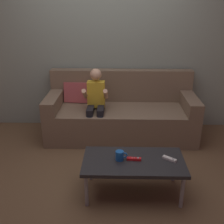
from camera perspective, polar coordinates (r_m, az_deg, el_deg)
name	(u,v)px	position (r m, az deg, el deg)	size (l,w,h in m)	color
ground_plane	(100,181)	(3.09, -2.62, -14.09)	(8.63, 8.63, 0.00)	brown
wall_back	(105,44)	(4.05, -1.43, 14.02)	(4.32, 0.05, 2.50)	gray
couch	(120,114)	(3.92, 1.76, -0.50)	(2.06, 0.80, 0.90)	#75604C
person_seated_on_couch	(96,102)	(3.66, -3.41, 2.18)	(0.33, 0.40, 1.00)	black
coffee_table	(134,163)	(2.74, 4.53, -10.59)	(1.00, 0.52, 0.38)	#232326
game_remote_white_near_edge	(170,159)	(2.77, 11.92, -9.54)	(0.13, 0.11, 0.03)	white
game_remote_red_center	(134,159)	(2.72, 4.62, -9.73)	(0.14, 0.05, 0.03)	red
coffee_mug	(120,156)	(2.69, 1.66, -9.07)	(0.12, 0.08, 0.09)	#1959B2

